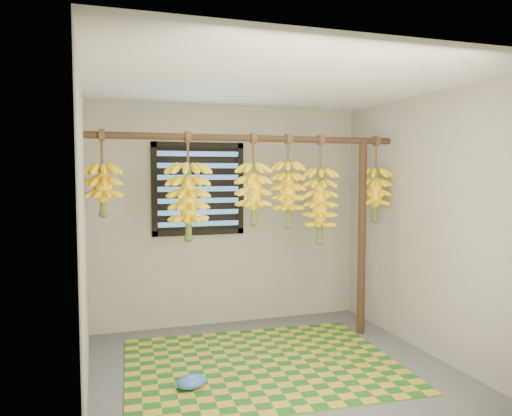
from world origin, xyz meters
name	(u,v)px	position (x,y,z in m)	size (l,w,h in m)	color
floor	(276,373)	(0.00, 0.00, -0.01)	(3.00, 3.00, 0.01)	#515151
ceiling	(277,82)	(0.00, 0.00, 2.40)	(3.00, 3.00, 0.01)	silver
wall_back	(229,216)	(0.00, 1.50, 1.20)	(3.00, 0.01, 2.40)	gray
wall_left	(83,238)	(-1.50, 0.00, 1.20)	(0.01, 3.00, 2.40)	gray
wall_right	(431,225)	(1.50, 0.00, 1.20)	(0.01, 3.00, 2.40)	gray
window	(198,189)	(-0.35, 1.48, 1.50)	(1.00, 0.04, 1.00)	black
hanging_pole	(251,138)	(0.00, 0.70, 2.00)	(0.06, 0.06, 3.00)	#462B1C
support_post	(362,238)	(1.20, 0.70, 1.00)	(0.08, 0.08, 2.00)	#462B1C
woven_mat	(262,364)	(-0.06, 0.21, 0.01)	(2.33, 1.86, 0.01)	#1F5C1B
plastic_bag	(192,382)	(-0.74, -0.10, 0.06)	(0.25, 0.18, 0.10)	#3162BA
banana_bunch_a	(103,190)	(-1.35, 0.70, 1.53)	(0.31, 0.31, 0.75)	brown
banana_bunch_b	(188,202)	(-0.60, 0.70, 1.41)	(0.39, 0.39, 0.99)	brown
banana_bunch_c	(253,193)	(0.02, 0.70, 1.48)	(0.32, 0.32, 0.86)	brown
banana_bunch_d	(288,194)	(0.38, 0.70, 1.47)	(0.32, 0.32, 0.90)	brown
banana_bunch_e	(320,206)	(0.72, 0.70, 1.35)	(0.34, 0.34, 1.08)	brown
banana_bunch_f	(375,194)	(1.35, 0.70, 1.45)	(0.31, 0.31, 0.88)	brown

